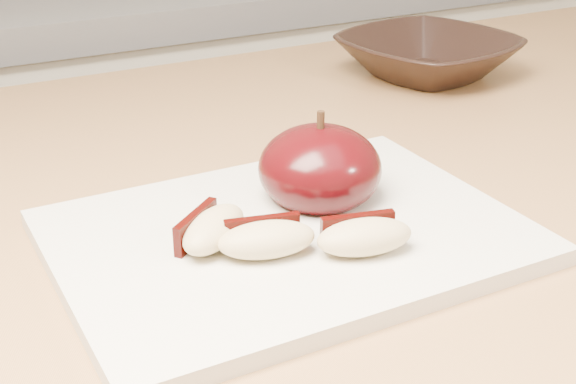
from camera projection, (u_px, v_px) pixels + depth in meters
name	position (u px, v px, depth m)	size (l,w,h in m)	color
back_cabinet	(49.00, 269.00, 1.31)	(2.40, 0.62, 0.94)	silver
cutting_board	(288.00, 237.00, 0.50)	(0.28, 0.21, 0.01)	beige
apple_half	(320.00, 168.00, 0.53)	(0.09, 0.09, 0.07)	black
apple_wedge_a	(212.00, 229.00, 0.47)	(0.06, 0.06, 0.02)	tan
apple_wedge_b	(266.00, 239.00, 0.46)	(0.06, 0.04, 0.02)	tan
apple_wedge_c	(364.00, 236.00, 0.46)	(0.06, 0.04, 0.02)	tan
bowl	(427.00, 56.00, 0.81)	(0.17, 0.17, 0.04)	black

